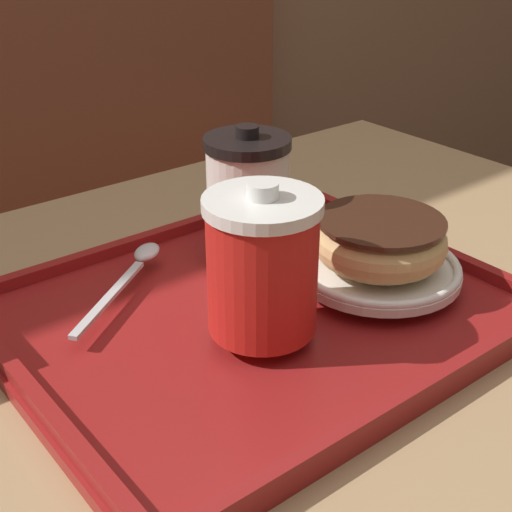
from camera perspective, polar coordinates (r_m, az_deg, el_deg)
The scene contains 8 objects.
booth_bench at distance 1.58m, azimuth -13.45°, elevation -2.86°, with size 1.21×0.44×1.00m.
cafe_table at distance 0.72m, azimuth 0.95°, elevation -17.01°, with size 1.04×0.78×0.75m.
serving_tray at distance 0.63m, azimuth 0.00°, elevation -4.57°, with size 0.42×0.35×0.02m.
coffee_cup_front at distance 0.55m, azimuth 0.51°, elevation -0.64°, with size 0.09×0.09×0.13m.
coffee_cup_rear at distance 0.68m, azimuth -0.68°, elevation 5.02°, with size 0.08×0.08×0.12m.
plate_with_chocolate_donut at distance 0.66m, azimuth 9.70°, elevation -0.91°, with size 0.15×0.15×0.01m.
donut_chocolate_glazed at distance 0.65m, azimuth 9.89°, elevation 1.28°, with size 0.12×0.12×0.04m.
spoon at distance 0.67m, azimuth -9.62°, elevation -0.78°, with size 0.14×0.11×0.01m.
Camera 1 is at (-0.33, -0.40, 1.09)m, focal length 50.00 mm.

